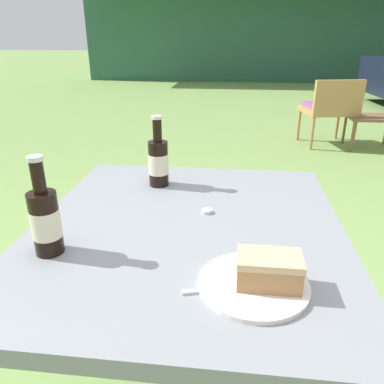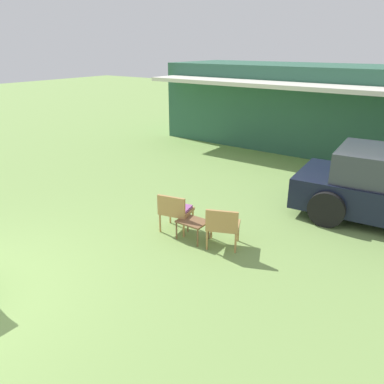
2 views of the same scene
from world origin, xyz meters
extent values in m
cube|color=#2D5B47|center=(1.08, 11.38, 1.35)|extent=(10.14, 3.28, 2.71)
cylinder|color=#B2844C|center=(1.36, 3.87, 0.18)|extent=(0.04, 0.04, 0.36)
cylinder|color=#B2844C|center=(0.88, 3.76, 0.18)|extent=(0.04, 0.04, 0.36)
cylinder|color=#B2844C|center=(1.45, 3.46, 0.18)|extent=(0.04, 0.04, 0.36)
cylinder|color=#B2844C|center=(0.97, 3.35, 0.18)|extent=(0.04, 0.04, 0.36)
cube|color=#B2844C|center=(1.17, 3.61, 0.39)|extent=(0.63, 0.58, 0.06)
cube|color=#B2844C|center=(1.21, 3.40, 0.59)|extent=(0.54, 0.16, 0.33)
cube|color=#995193|center=(1.17, 3.61, 0.45)|extent=(0.56, 0.50, 0.05)
cube|color=brown|center=(1.63, 3.48, 0.35)|extent=(0.52, 0.39, 0.03)
cylinder|color=brown|center=(1.40, 3.31, 0.17)|extent=(0.03, 0.03, 0.34)
cylinder|color=brown|center=(1.40, 3.66, 0.17)|extent=(0.03, 0.03, 0.34)
cube|color=gray|center=(0.00, 0.00, 0.73)|extent=(0.80, 0.90, 0.04)
cylinder|color=gray|center=(-0.36, 0.41, 0.35)|extent=(0.04, 0.04, 0.71)
cylinder|color=gray|center=(0.36, 0.41, 0.35)|extent=(0.04, 0.04, 0.71)
cylinder|color=silver|center=(0.16, -0.24, 0.75)|extent=(0.22, 0.22, 0.01)
cube|color=#AD7A4C|center=(0.19, -0.24, 0.78)|extent=(0.12, 0.07, 0.05)
cube|color=tan|center=(0.19, -0.24, 0.81)|extent=(0.12, 0.08, 0.01)
cylinder|color=black|center=(-0.13, 0.27, 0.82)|extent=(0.06, 0.06, 0.15)
cylinder|color=black|center=(-0.13, 0.27, 0.93)|extent=(0.03, 0.03, 0.07)
cylinder|color=silver|center=(-0.13, 0.27, 0.97)|extent=(0.03, 0.03, 0.01)
cylinder|color=beige|center=(-0.13, 0.27, 0.82)|extent=(0.06, 0.06, 0.07)
cylinder|color=black|center=(-0.29, -0.17, 0.82)|extent=(0.06, 0.06, 0.15)
cylinder|color=black|center=(-0.29, -0.17, 0.93)|extent=(0.03, 0.03, 0.07)
cylinder|color=silver|center=(-0.29, -0.17, 0.97)|extent=(0.03, 0.03, 0.01)
cylinder|color=beige|center=(-0.29, -0.17, 0.82)|extent=(0.06, 0.06, 0.07)
cube|color=silver|center=(0.12, -0.26, 0.75)|extent=(0.19, 0.06, 0.01)
cylinder|color=silver|center=(0.04, 0.07, 0.75)|extent=(0.03, 0.03, 0.01)
camera|label=1|loc=(0.11, -0.86, 1.20)|focal=35.00mm
camera|label=2|loc=(5.16, -1.41, 3.29)|focal=35.00mm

